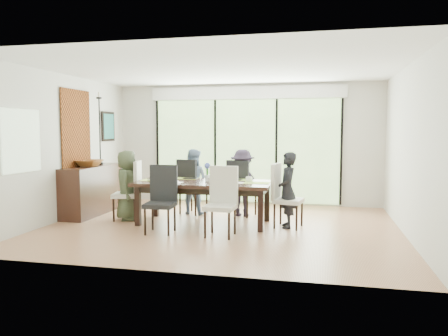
% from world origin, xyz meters
% --- Properties ---
extents(floor, '(6.00, 5.00, 0.01)m').
position_xyz_m(floor, '(0.00, 0.00, -0.01)').
color(floor, brown).
rests_on(floor, ground).
extents(ceiling, '(6.00, 5.00, 0.01)m').
position_xyz_m(ceiling, '(0.00, 0.00, 2.71)').
color(ceiling, white).
rests_on(ceiling, wall_back).
extents(wall_back, '(6.00, 0.02, 2.70)m').
position_xyz_m(wall_back, '(0.00, 2.51, 1.35)').
color(wall_back, beige).
rests_on(wall_back, floor).
extents(wall_front, '(6.00, 0.02, 2.70)m').
position_xyz_m(wall_front, '(0.00, -2.51, 1.35)').
color(wall_front, beige).
rests_on(wall_front, floor).
extents(wall_left, '(0.02, 5.00, 2.70)m').
position_xyz_m(wall_left, '(-3.01, 0.00, 1.35)').
color(wall_left, silver).
rests_on(wall_left, floor).
extents(wall_right, '(0.02, 5.00, 2.70)m').
position_xyz_m(wall_right, '(3.01, 0.00, 1.35)').
color(wall_right, beige).
rests_on(wall_right, floor).
extents(glass_doors, '(4.20, 0.02, 2.30)m').
position_xyz_m(glass_doors, '(0.00, 2.47, 1.20)').
color(glass_doors, '#598C3F').
rests_on(glass_doors, wall_back).
extents(blinds_header, '(4.40, 0.06, 0.28)m').
position_xyz_m(blinds_header, '(0.00, 2.46, 2.50)').
color(blinds_header, white).
rests_on(blinds_header, wall_back).
extents(mullion_a, '(0.05, 0.04, 2.30)m').
position_xyz_m(mullion_a, '(-2.10, 2.46, 1.20)').
color(mullion_a, black).
rests_on(mullion_a, wall_back).
extents(mullion_b, '(0.05, 0.04, 2.30)m').
position_xyz_m(mullion_b, '(-0.70, 2.46, 1.20)').
color(mullion_b, black).
rests_on(mullion_b, wall_back).
extents(mullion_c, '(0.05, 0.04, 2.30)m').
position_xyz_m(mullion_c, '(0.70, 2.46, 1.20)').
color(mullion_c, black).
rests_on(mullion_c, wall_back).
extents(mullion_d, '(0.05, 0.04, 2.30)m').
position_xyz_m(mullion_d, '(2.10, 2.46, 1.20)').
color(mullion_d, black).
rests_on(mullion_d, wall_back).
extents(side_window, '(0.02, 0.90, 1.00)m').
position_xyz_m(side_window, '(-2.97, -1.20, 1.50)').
color(side_window, '#8CAD7F').
rests_on(side_window, wall_left).
extents(deck, '(6.00, 1.80, 0.10)m').
position_xyz_m(deck, '(0.00, 3.40, -0.05)').
color(deck, brown).
rests_on(deck, ground).
extents(rail_top, '(6.00, 0.08, 0.06)m').
position_xyz_m(rail_top, '(0.00, 4.20, 0.55)').
color(rail_top, brown).
rests_on(rail_top, deck).
extents(foliage_left, '(3.20, 3.20, 3.20)m').
position_xyz_m(foliage_left, '(-1.80, 5.20, 1.44)').
color(foliage_left, '#14380F').
rests_on(foliage_left, ground).
extents(foliage_mid, '(4.00, 4.00, 4.00)m').
position_xyz_m(foliage_mid, '(0.40, 5.80, 1.80)').
color(foliage_mid, '#14380F').
rests_on(foliage_mid, ground).
extents(foliage_right, '(2.80, 2.80, 2.80)m').
position_xyz_m(foliage_right, '(2.20, 5.00, 1.26)').
color(foliage_right, '#14380F').
rests_on(foliage_right, ground).
extents(foliage_far, '(3.60, 3.60, 3.60)m').
position_xyz_m(foliage_far, '(-0.60, 6.50, 1.62)').
color(foliage_far, '#14380F').
rests_on(foliage_far, ground).
extents(table_top, '(2.41, 1.11, 0.06)m').
position_xyz_m(table_top, '(-0.36, 0.20, 0.72)').
color(table_top, black).
rests_on(table_top, floor).
extents(table_apron, '(2.21, 0.91, 0.10)m').
position_xyz_m(table_apron, '(-0.36, 0.20, 0.63)').
color(table_apron, black).
rests_on(table_apron, floor).
extents(table_leg_fl, '(0.09, 0.09, 0.69)m').
position_xyz_m(table_leg_fl, '(-1.44, -0.23, 0.35)').
color(table_leg_fl, black).
rests_on(table_leg_fl, floor).
extents(table_leg_fr, '(0.09, 0.09, 0.69)m').
position_xyz_m(table_leg_fr, '(0.72, -0.23, 0.35)').
color(table_leg_fr, black).
rests_on(table_leg_fr, floor).
extents(table_leg_bl, '(0.09, 0.09, 0.69)m').
position_xyz_m(table_leg_bl, '(-1.44, 0.63, 0.35)').
color(table_leg_bl, black).
rests_on(table_leg_bl, floor).
extents(table_leg_br, '(0.09, 0.09, 0.69)m').
position_xyz_m(table_leg_br, '(0.72, 0.63, 0.35)').
color(table_leg_br, black).
rests_on(table_leg_br, floor).
extents(chair_left_end, '(0.55, 0.55, 1.11)m').
position_xyz_m(chair_left_end, '(-1.86, 0.20, 0.55)').
color(chair_left_end, beige).
rests_on(chair_left_end, floor).
extents(chair_right_end, '(0.54, 0.54, 1.11)m').
position_xyz_m(chair_right_end, '(1.14, 0.20, 0.55)').
color(chair_right_end, silver).
rests_on(chair_right_end, floor).
extents(chair_far_left, '(0.59, 0.59, 1.11)m').
position_xyz_m(chair_far_left, '(-0.81, 1.05, 0.55)').
color(chair_far_left, black).
rests_on(chair_far_left, floor).
extents(chair_far_right, '(0.57, 0.57, 1.11)m').
position_xyz_m(chair_far_right, '(0.19, 1.05, 0.55)').
color(chair_far_right, black).
rests_on(chair_far_right, floor).
extents(chair_near_left, '(0.49, 0.49, 1.11)m').
position_xyz_m(chair_near_left, '(-0.86, -0.67, 0.55)').
color(chair_near_left, black).
rests_on(chair_near_left, floor).
extents(chair_near_right, '(0.48, 0.48, 1.11)m').
position_xyz_m(chair_near_right, '(0.14, -0.67, 0.55)').
color(chair_near_right, beige).
rests_on(chair_near_right, floor).
extents(person_left_end, '(0.52, 0.68, 1.30)m').
position_xyz_m(person_left_end, '(-1.84, 0.20, 0.65)').
color(person_left_end, '#3C462E').
rests_on(person_left_end, floor).
extents(person_right_end, '(0.47, 0.66, 1.30)m').
position_xyz_m(person_right_end, '(1.12, 0.20, 0.65)').
color(person_right_end, black).
rests_on(person_right_end, floor).
extents(person_far_left, '(0.67, 0.50, 1.30)m').
position_xyz_m(person_far_left, '(-0.81, 1.03, 0.65)').
color(person_far_left, '#7B94B2').
rests_on(person_far_left, floor).
extents(person_far_right, '(0.64, 0.44, 1.30)m').
position_xyz_m(person_far_right, '(0.19, 1.03, 0.65)').
color(person_far_right, '#2A2132').
rests_on(person_far_right, floor).
extents(placemat_left, '(0.44, 0.32, 0.01)m').
position_xyz_m(placemat_left, '(-1.31, 0.20, 0.76)').
color(placemat_left, '#AAC245').
rests_on(placemat_left, table_top).
extents(placemat_right, '(0.44, 0.32, 0.01)m').
position_xyz_m(placemat_right, '(0.59, 0.20, 0.76)').
color(placemat_right, '#A1C747').
rests_on(placemat_right, table_top).
extents(placemat_far_l, '(0.44, 0.32, 0.01)m').
position_xyz_m(placemat_far_l, '(-0.81, 0.60, 0.76)').
color(placemat_far_l, '#93AD3E').
rests_on(placemat_far_l, table_top).
extents(placemat_far_r, '(0.44, 0.32, 0.01)m').
position_xyz_m(placemat_far_r, '(0.19, 0.60, 0.76)').
color(placemat_far_r, olive).
rests_on(placemat_far_r, table_top).
extents(placemat_paper, '(0.44, 0.32, 0.01)m').
position_xyz_m(placemat_paper, '(-0.91, -0.10, 0.76)').
color(placemat_paper, white).
rests_on(placemat_paper, table_top).
extents(tablet_far_l, '(0.26, 0.18, 0.01)m').
position_xyz_m(tablet_far_l, '(-0.71, 0.55, 0.77)').
color(tablet_far_l, black).
rests_on(tablet_far_l, table_top).
extents(tablet_far_r, '(0.24, 0.17, 0.01)m').
position_xyz_m(tablet_far_r, '(0.14, 0.55, 0.77)').
color(tablet_far_r, black).
rests_on(tablet_far_r, table_top).
extents(papers, '(0.30, 0.22, 0.00)m').
position_xyz_m(papers, '(0.34, 0.15, 0.76)').
color(papers, white).
rests_on(papers, table_top).
extents(platter_base, '(0.26, 0.26, 0.02)m').
position_xyz_m(platter_base, '(-0.91, -0.10, 0.77)').
color(platter_base, white).
rests_on(platter_base, table_top).
extents(platter_snacks, '(0.20, 0.20, 0.01)m').
position_xyz_m(platter_snacks, '(-0.91, -0.10, 0.79)').
color(platter_snacks, '#D35118').
rests_on(platter_snacks, table_top).
extents(vase, '(0.08, 0.08, 0.12)m').
position_xyz_m(vase, '(-0.31, 0.25, 0.81)').
color(vase, silver).
rests_on(vase, table_top).
extents(hyacinth_stems, '(0.04, 0.04, 0.16)m').
position_xyz_m(hyacinth_stems, '(-0.31, 0.25, 0.94)').
color(hyacinth_stems, '#337226').
rests_on(hyacinth_stems, table_top).
extents(hyacinth_blooms, '(0.11, 0.11, 0.11)m').
position_xyz_m(hyacinth_blooms, '(-0.31, 0.25, 1.04)').
color(hyacinth_blooms, '#4755B2').
rests_on(hyacinth_blooms, table_top).
extents(laptop, '(0.39, 0.33, 0.03)m').
position_xyz_m(laptop, '(-1.21, 0.10, 0.77)').
color(laptop, silver).
rests_on(laptop, table_top).
extents(cup_a, '(0.18, 0.18, 0.10)m').
position_xyz_m(cup_a, '(-1.06, 0.35, 0.80)').
color(cup_a, white).
rests_on(cup_a, table_top).
extents(cup_b, '(0.13, 0.13, 0.09)m').
position_xyz_m(cup_b, '(-0.21, 0.10, 0.80)').
color(cup_b, white).
rests_on(cup_b, table_top).
extents(cup_c, '(0.16, 0.16, 0.10)m').
position_xyz_m(cup_c, '(0.44, 0.30, 0.80)').
color(cup_c, white).
rests_on(cup_c, table_top).
extents(book, '(0.20, 0.25, 0.02)m').
position_xyz_m(book, '(-0.11, 0.25, 0.76)').
color(book, white).
rests_on(book, table_top).
extents(sideboard, '(0.48, 1.71, 0.96)m').
position_xyz_m(sideboard, '(-2.76, 0.58, 0.48)').
color(sideboard, black).
rests_on(sideboard, floor).
extents(bowl, '(0.51, 0.51, 0.12)m').
position_xyz_m(bowl, '(-2.76, 0.48, 1.02)').
color(bowl, brown).
rests_on(bowl, sideboard).
extents(candlestick_base, '(0.11, 0.11, 0.04)m').
position_xyz_m(candlestick_base, '(-2.76, 0.93, 0.98)').
color(candlestick_base, black).
rests_on(candlestick_base, sideboard).
extents(candlestick_shaft, '(0.03, 0.03, 1.34)m').
position_xyz_m(candlestick_shaft, '(-2.76, 0.93, 1.66)').
color(candlestick_shaft, black).
rests_on(candlestick_shaft, sideboard).
extents(candlestick_pan, '(0.11, 0.11, 0.03)m').
position_xyz_m(candlestick_pan, '(-2.76, 0.93, 2.32)').
color(candlestick_pan, black).
rests_on(candlestick_pan, sideboard).
extents(candle, '(0.04, 0.04, 0.11)m').
position_xyz_m(candle, '(-2.76, 0.93, 2.38)').
color(candle, silver).
rests_on(candle, sideboard).
extents(tapestry, '(0.02, 1.00, 1.50)m').
position_xyz_m(tapestry, '(-2.97, 0.40, 1.70)').
color(tapestry, '#8E3F14').
rests_on(tapestry, wall_left).
extents(art_frame, '(0.03, 0.55, 0.65)m').
position_xyz_m(art_frame, '(-2.97, 1.70, 1.75)').
color(art_frame, black).
rests_on(art_frame, wall_left).
extents(art_canvas, '(0.01, 0.45, 0.55)m').
position_xyz_m(art_canvas, '(-2.95, 1.70, 1.75)').
color(art_canvas, '#1B5754').
rests_on(art_canvas, wall_left).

